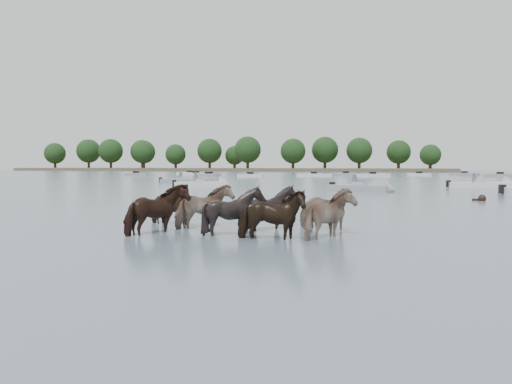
% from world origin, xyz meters
% --- Properties ---
extents(ground, '(400.00, 400.00, 0.00)m').
position_xyz_m(ground, '(0.00, 0.00, 0.00)').
color(ground, '#4D5F6F').
rests_on(ground, ground).
extents(shoreline, '(160.00, 30.00, 1.00)m').
position_xyz_m(shoreline, '(-70.00, 150.00, 0.50)').
color(shoreline, '#4C4233').
rests_on(shoreline, ground).
extents(pony_herd, '(7.28, 4.07, 1.63)m').
position_xyz_m(pony_herd, '(1.12, -0.62, 0.55)').
color(pony_herd, black).
rests_on(pony_herd, ground).
extents(swimming_pony, '(0.72, 0.44, 0.44)m').
position_xyz_m(swimming_pony, '(8.43, 15.92, 0.10)').
color(swimming_pony, black).
rests_on(swimming_pony, ground).
extents(motorboat_a, '(5.03, 3.70, 1.92)m').
position_xyz_m(motorboat_a, '(-13.06, 26.16, 0.23)').
color(motorboat_a, silver).
rests_on(motorboat_a, ground).
extents(motorboat_b, '(5.23, 2.76, 1.92)m').
position_xyz_m(motorboat_b, '(1.38, 23.47, 0.23)').
color(motorboat_b, gray).
rests_on(motorboat_b, ground).
extents(motorboat_c, '(5.68, 2.50, 1.92)m').
position_xyz_m(motorboat_c, '(9.98, 33.03, 0.23)').
color(motorboat_c, silver).
rests_on(motorboat_c, ground).
extents(motorboat_f, '(5.62, 3.72, 1.92)m').
position_xyz_m(motorboat_f, '(-19.14, 34.41, 0.23)').
color(motorboat_f, gray).
rests_on(motorboat_f, ground).
extents(distant_flotilla, '(101.18, 30.74, 0.93)m').
position_xyz_m(distant_flotilla, '(0.38, 74.03, 0.26)').
color(distant_flotilla, gray).
rests_on(distant_flotilla, ground).
extents(treeline, '(150.92, 23.22, 12.58)m').
position_xyz_m(treeline, '(-76.94, 150.82, 6.94)').
color(treeline, '#382619').
rests_on(treeline, ground).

